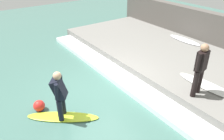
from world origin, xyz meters
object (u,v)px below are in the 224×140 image
at_px(surfboard_riding, 63,117).
at_px(surfboard_waiting_near, 208,86).
at_px(surfer_waiting_near, 201,67).
at_px(surfer_riding, 59,93).
at_px(surfboard_spare, 185,40).
at_px(marker_buoy, 39,106).

bearing_deg(surfboard_riding, surfboard_waiting_near, -23.36).
bearing_deg(surfer_waiting_near, surfboard_riding, 152.82).
relative_size(surfer_riding, surfer_waiting_near, 0.90).
bearing_deg(surfboard_waiting_near, surfer_waiting_near, 179.62).
bearing_deg(surfboard_waiting_near, surfboard_riding, 156.64).
bearing_deg(surfboard_riding, surfboard_spare, 10.04).
xyz_separation_m(surfboard_waiting_near, marker_buoy, (-4.60, 2.51, -0.29)).
bearing_deg(surfer_waiting_near, surfer_riding, 152.82).
distance_m(surfer_waiting_near, surfboard_waiting_near, 1.10).
height_order(surfer_waiting_near, marker_buoy, surfer_waiting_near).
bearing_deg(surfer_waiting_near, surfboard_waiting_near, -0.38).
bearing_deg(surfer_riding, surfboard_waiting_near, -23.36).
relative_size(surfer_waiting_near, marker_buoy, 4.75).
distance_m(surfer_waiting_near, surfboard_spare, 4.58).
xyz_separation_m(surfboard_riding, surfer_waiting_near, (3.50, -1.80, 1.31)).
relative_size(surfer_waiting_near, surfboard_spare, 0.93).
height_order(surfboard_waiting_near, surfboard_spare, same).
xyz_separation_m(surfer_riding, surfboard_spare, (6.84, 1.21, -0.40)).
height_order(surfboard_riding, surfboard_waiting_near, surfboard_waiting_near).
relative_size(surfboard_riding, surfer_waiting_near, 1.19).
distance_m(surfboard_waiting_near, marker_buoy, 5.25).
bearing_deg(marker_buoy, surfer_riding, -59.17).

